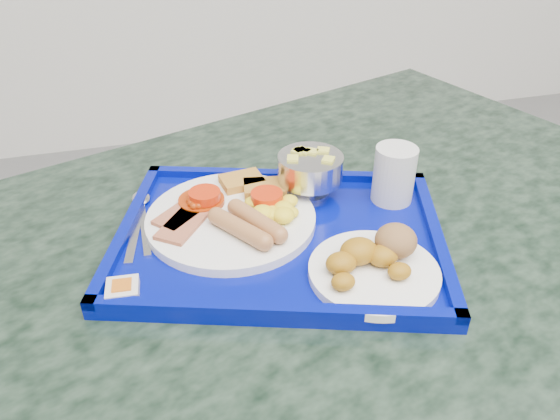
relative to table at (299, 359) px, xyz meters
name	(u,v)px	position (x,y,z in m)	size (l,w,h in m)	color
table	(299,359)	(0.00, 0.00, 0.00)	(1.54, 1.27, 0.83)	gray
tray	(280,237)	(-0.02, 0.03, 0.22)	(0.52, 0.44, 0.03)	#020C89
main_plate	(236,214)	(-0.08, 0.07, 0.24)	(0.24, 0.24, 0.04)	white
bread_plate	(375,262)	(0.07, -0.08, 0.24)	(0.16, 0.16, 0.05)	white
fruit_bowl	(310,169)	(0.05, 0.12, 0.27)	(0.10, 0.10, 0.07)	silver
juice_cup	(394,173)	(0.16, 0.07, 0.27)	(0.06, 0.06, 0.09)	silver
spoon	(142,206)	(-0.20, 0.14, 0.23)	(0.03, 0.16, 0.01)	silver
knife	(136,227)	(-0.21, 0.10, 0.23)	(0.01, 0.17, 0.00)	silver
jam_packet	(123,290)	(-0.24, -0.04, 0.23)	(0.04, 0.04, 0.02)	silver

